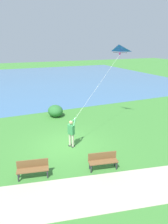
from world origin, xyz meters
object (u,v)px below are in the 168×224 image
(park_bench_far_walkway, at_px, (103,160))
(lakeside_shrub, at_px, (55,111))
(person_kite_flyer, at_px, (71,131))
(flying_kite, at_px, (119,51))
(park_bench_near_walkway, at_px, (33,168))

(park_bench_far_walkway, xyz_separation_m, lakeside_shrub, (-8.57, -0.13, -0.00))
(person_kite_flyer, xyz_separation_m, park_bench_far_walkway, (2.85, 0.67, -0.54))
(flying_kite, distance_m, park_bench_near_walkway, 10.35)
(flying_kite, relative_size, park_bench_far_walkway, 3.24)
(park_bench_near_walkway, height_order, lakeside_shrub, lakeside_shrub)
(person_kite_flyer, distance_m, flying_kite, 7.19)
(flying_kite, height_order, park_bench_far_walkway, flying_kite)
(park_bench_far_walkway, distance_m, lakeside_shrub, 8.57)
(person_kite_flyer, relative_size, flying_kite, 0.36)
(flying_kite, bearing_deg, park_bench_far_walkway, -36.70)
(person_kite_flyer, height_order, flying_kite, flying_kite)
(park_bench_far_walkway, height_order, lakeside_shrub, lakeside_shrub)
(person_kite_flyer, distance_m, park_bench_near_walkway, 3.52)
(flying_kite, xyz_separation_m, park_bench_far_walkway, (5.56, -4.15, -5.12))
(flying_kite, xyz_separation_m, park_bench_near_walkway, (4.85, -7.57, -5.12))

